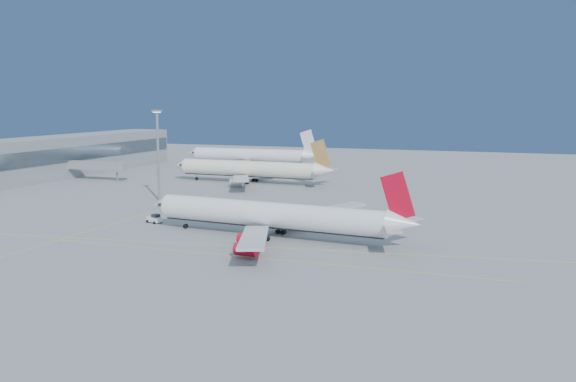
% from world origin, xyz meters
% --- Properties ---
extents(ground, '(500.00, 500.00, 0.00)m').
position_xyz_m(ground, '(0.00, 0.00, 0.00)').
color(ground, slate).
rests_on(ground, ground).
extents(terminal, '(18.40, 110.00, 15.00)m').
position_xyz_m(terminal, '(-114.93, 85.00, 7.51)').
color(terminal, gray).
rests_on(terminal, ground).
extents(jet_bridge, '(23.60, 3.60, 6.90)m').
position_xyz_m(jet_bridge, '(-93.11, 72.00, 5.17)').
color(jet_bridge, gray).
rests_on(jet_bridge, ground).
extents(taxiway_lines, '(118.86, 140.00, 0.02)m').
position_xyz_m(taxiway_lines, '(-14.71, 6.34, 0.01)').
color(taxiway_lines, yellow).
rests_on(taxiway_lines, ground).
extents(airliner_virgin, '(62.08, 55.50, 15.31)m').
position_xyz_m(airliner_virgin, '(0.79, 3.36, 4.62)').
color(airliner_virgin, white).
rests_on(airliner_virgin, ground).
extents(airliner_etihad, '(60.57, 56.04, 15.83)m').
position_xyz_m(airliner_etihad, '(-39.29, 83.80, 4.82)').
color(airliner_etihad, silver).
rests_on(airliner_etihad, ground).
extents(airliner_third, '(61.33, 56.74, 16.50)m').
position_xyz_m(airliner_third, '(-60.27, 132.89, 4.99)').
color(airliner_third, white).
rests_on(airliner_third, ground).
extents(pushback_tug, '(4.21, 3.35, 2.13)m').
position_xyz_m(pushback_tug, '(-31.55, 8.84, 0.99)').
color(pushback_tug, white).
rests_on(pushback_tug, ground).
extents(light_mast, '(2.23, 2.23, 25.78)m').
position_xyz_m(light_mast, '(-48.38, 38.51, 15.22)').
color(light_mast, gray).
rests_on(light_mast, ground).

